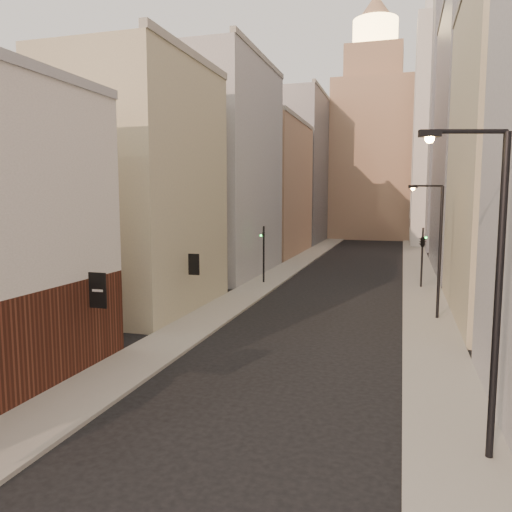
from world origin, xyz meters
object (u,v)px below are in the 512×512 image
Objects in this scene: clock_tower at (372,142)px; traffic_light_right at (423,241)px; streetlamp_near at (490,278)px; white_tower at (442,123)px; traffic_light_left at (264,244)px; streetlamp_mid at (437,244)px.

traffic_light_right is (7.43, -53.14, -13.70)m from clock_tower.
traffic_light_right is (-0.70, 28.01, -1.34)m from streetlamp_near.
traffic_light_right is at bearing -95.21° from white_tower.
traffic_light_left is (-13.71, 26.47, -1.77)m from streetlamp_near.
clock_tower reaches higher than traffic_light_right.
traffic_light_right is (-0.39, 11.01, -0.74)m from streetlamp_mid.
white_tower is 52.15m from streetlamp_mid.
white_tower is at bearing 65.86° from streetlamp_mid.
streetlamp_near is 29.87m from traffic_light_left.
white_tower is at bearing -95.30° from traffic_light_right.
white_tower is 4.50× the size of streetlamp_near.
clock_tower is 1.08× the size of white_tower.
traffic_light_right is (13.01, 1.54, 0.43)m from traffic_light_left.
streetlamp_mid is at bearing 163.62° from traffic_light_left.
streetlamp_near is (-2.87, -67.15, -13.33)m from white_tower.
traffic_light_left is (-13.40, 9.47, -1.17)m from streetlamp_mid.
streetlamp_mid is at bearing 91.92° from traffic_light_right.
streetlamp_mid is (7.82, -64.15, -12.96)m from clock_tower.
white_tower reaches higher than traffic_light_left.
traffic_light_left is at bearing 101.26° from streetlamp_near.
white_tower is 8.30× the size of traffic_light_left.
white_tower is 41.95m from traffic_light_right.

